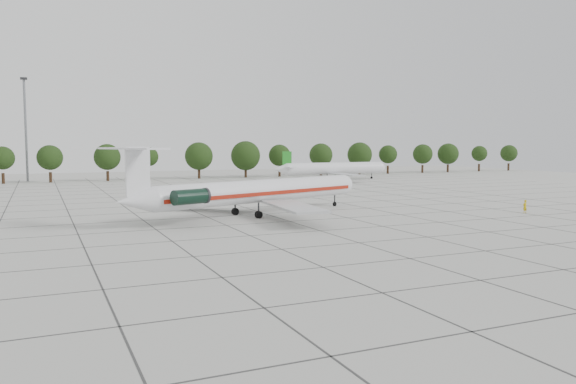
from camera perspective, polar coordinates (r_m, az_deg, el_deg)
name	(u,v)px	position (r m, az deg, el deg)	size (l,w,h in m)	color
ground	(290,221)	(67.78, 0.18, -3.01)	(260.00, 260.00, 0.00)	#BAB9B2
apron_joints	(247,208)	(81.58, -4.15, -1.66)	(170.00, 170.00, 0.02)	#383838
main_airliner	(250,192)	(72.51, -3.89, 0.04)	(37.46, 28.46, 9.03)	silver
ground_crew	(525,206)	(82.29, 22.93, -1.36)	(0.65, 0.43, 1.78)	gold
bg_airliner_d	(334,169)	(145.02, 4.69, 2.39)	(28.24, 27.20, 7.40)	silver
tree_line	(107,157)	(147.11, -17.88, 3.40)	(249.86, 8.44, 10.22)	#332114
floodlight_mast	(25,123)	(153.31, -25.12, 6.33)	(1.60, 1.60, 25.45)	slate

